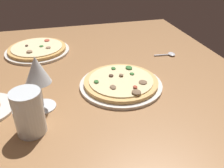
{
  "coord_description": "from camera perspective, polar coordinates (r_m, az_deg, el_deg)",
  "views": [
    {
      "loc": [
        -61.53,
        12.94,
        46.68
      ],
      "look_at": [
        2.8,
        -3.79,
        7.0
      ],
      "focal_mm": 39.27,
      "sensor_mm": 36.0,
      "label": 1
    }
  ],
  "objects": [
    {
      "name": "dining_table",
      "position": [
        0.77,
        -2.21,
        -4.59
      ],
      "size": [
        150.0,
        110.0,
        4.0
      ],
      "primitive_type": "cube",
      "color": "#996B42",
      "rests_on": "ground"
    },
    {
      "name": "pizza_main",
      "position": [
        0.82,
        2.1,
        0.24
      ],
      "size": [
        27.52,
        27.52,
        3.37
      ],
      "color": "silver",
      "rests_on": "dining_table"
    },
    {
      "name": "pizza_side",
      "position": [
        1.12,
        -16.97,
        7.68
      ],
      "size": [
        27.24,
        27.24,
        3.39
      ],
      "color": "silver",
      "rests_on": "dining_table"
    },
    {
      "name": "wine_glass_near",
      "position": [
        0.69,
        -17.05,
        2.77
      ],
      "size": [
        7.58,
        7.58,
        16.25
      ],
      "color": "silver",
      "rests_on": "dining_table"
    },
    {
      "name": "water_glass",
      "position": [
        0.64,
        -18.73,
        -6.8
      ],
      "size": [
        7.44,
        7.44,
        11.92
      ],
      "color": "silver",
      "rests_on": "dining_table"
    },
    {
      "name": "spoon",
      "position": [
        1.07,
        13.22,
        6.75
      ],
      "size": [
        4.26,
        9.25,
        1.0
      ],
      "color": "silver",
      "rests_on": "dining_table"
    }
  ]
}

